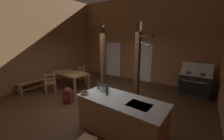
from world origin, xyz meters
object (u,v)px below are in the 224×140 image
object	(u,v)px
stove_range	(194,84)
dining_table	(71,74)
bench_along_left_wall	(33,84)
stockpot_on_counter	(105,88)
bottle_tall_on_counter	(98,85)
kitchen_island	(121,116)
ladderback_chair_near_window	(50,83)
backpack	(68,95)
bottle_short_on_counter	(107,90)
ladderback_chair_by_post	(84,75)
mixing_bowl_on_counter	(85,93)

from	to	relation	value
stove_range	dining_table	world-z (taller)	stove_range
bench_along_left_wall	stockpot_on_counter	bearing A→B (deg)	-0.51
stove_range	bottle_tall_on_counter	xyz separation A→B (m)	(-2.25, -3.39, 0.52)
kitchen_island	ladderback_chair_near_window	size ratio (longest dim) A/B	2.33
ladderback_chair_near_window	bottle_tall_on_counter	distance (m)	3.02
kitchen_island	backpack	xyz separation A→B (m)	(-2.42, 0.33, -0.13)
ladderback_chair_near_window	stockpot_on_counter	distance (m)	3.25
dining_table	bench_along_left_wall	size ratio (longest dim) A/B	1.47
ladderback_chair_near_window	bench_along_left_wall	distance (m)	0.94
ladderback_chair_near_window	backpack	xyz separation A→B (m)	(1.43, -0.21, -0.14)
backpack	stockpot_on_counter	size ratio (longest dim) A/B	1.85
stove_range	bottle_short_on_counter	bearing A→B (deg)	-116.23
kitchen_island	ladderback_chair_by_post	size ratio (longest dim) A/B	2.33
dining_table	backpack	distance (m)	1.68
bench_along_left_wall	bottle_tall_on_counter	world-z (taller)	bottle_tall_on_counter
ladderback_chair_near_window	mixing_bowl_on_counter	bearing A→B (deg)	-15.72
dining_table	stove_range	bearing A→B (deg)	23.51
backpack	bottle_tall_on_counter	size ratio (longest dim) A/B	2.22
ladderback_chair_by_post	bench_along_left_wall	distance (m)	2.36
bottle_short_on_counter	ladderback_chair_by_post	bearing A→B (deg)	143.77
mixing_bowl_on_counter	bottle_short_on_counter	world-z (taller)	bottle_short_on_counter
stove_range	bench_along_left_wall	size ratio (longest dim) A/B	1.10
ladderback_chair_by_post	stockpot_on_counter	world-z (taller)	stockpot_on_counter
stockpot_on_counter	bottle_tall_on_counter	size ratio (longest dim) A/B	1.20
kitchen_island	ladderback_chair_near_window	xyz separation A→B (m)	(-3.85, 0.54, 0.01)
stove_range	mixing_bowl_on_counter	xyz separation A→B (m)	(-2.29, -3.91, 0.45)
backpack	bottle_short_on_counter	distance (m)	2.13
ladderback_chair_by_post	stove_range	bearing A→B (deg)	16.01
bottle_short_on_counter	bottle_tall_on_counter	bearing A→B (deg)	153.46
dining_table	mixing_bowl_on_counter	bearing A→B (deg)	-33.44
kitchen_island	bottle_tall_on_counter	xyz separation A→B (m)	(-0.90, 0.25, 0.55)
bench_along_left_wall	bottle_tall_on_counter	size ratio (longest dim) A/B	4.46
backpack	bottle_tall_on_counter	distance (m)	1.67
stockpot_on_counter	mixing_bowl_on_counter	world-z (taller)	stockpot_on_counter
ladderback_chair_by_post	ladderback_chair_near_window	bearing A→B (deg)	-102.10
ladderback_chair_near_window	ladderback_chair_by_post	distance (m)	1.75
kitchen_island	backpack	distance (m)	2.45
kitchen_island	dining_table	world-z (taller)	kitchen_island
stove_range	ladderback_chair_near_window	xyz separation A→B (m)	(-5.20, -3.10, -0.03)
ladderback_chair_near_window	bottle_short_on_counter	bearing A→B (deg)	-8.76
stove_range	ladderback_chair_near_window	distance (m)	6.05
ladderback_chair_by_post	bottle_tall_on_counter	bearing A→B (deg)	-37.76
ladderback_chair_near_window	stockpot_on_counter	world-z (taller)	stockpot_on_counter
dining_table	ladderback_chair_by_post	bearing A→B (deg)	81.11
bench_along_left_wall	backpack	distance (m)	2.31
stove_range	dining_table	size ratio (longest dim) A/B	0.75
stockpot_on_counter	bottle_short_on_counter	xyz separation A→B (m)	(0.22, -0.21, 0.05)
kitchen_island	dining_table	distance (m)	3.90
stockpot_on_counter	stove_range	bearing A→B (deg)	59.52
dining_table	ladderback_chair_near_window	xyz separation A→B (m)	(-0.25, -0.94, -0.20)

